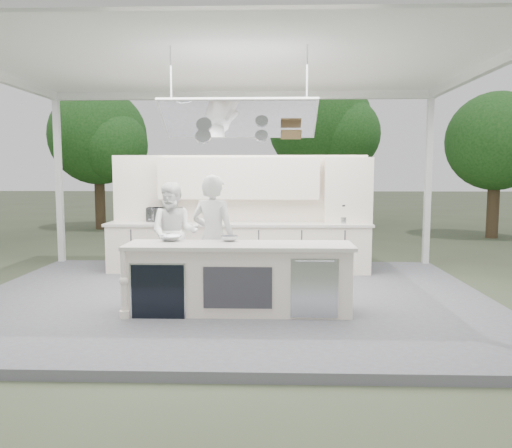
{
  "coord_description": "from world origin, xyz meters",
  "views": [
    {
      "loc": [
        0.64,
        -7.63,
        2.05
      ],
      "look_at": [
        0.39,
        0.4,
        1.2
      ],
      "focal_mm": 35.0,
      "sensor_mm": 36.0,
      "label": 1
    }
  ],
  "objects_px": {
    "demo_island": "(238,278)",
    "head_chef": "(213,238)",
    "sous_chef": "(174,233)",
    "back_counter": "(238,247)"
  },
  "relations": [
    {
      "from": "demo_island",
      "to": "head_chef",
      "type": "bearing_deg",
      "value": 121.29
    },
    {
      "from": "demo_island",
      "to": "sous_chef",
      "type": "bearing_deg",
      "value": 124.78
    },
    {
      "from": "back_counter",
      "to": "sous_chef",
      "type": "bearing_deg",
      "value": -134.22
    },
    {
      "from": "demo_island",
      "to": "sous_chef",
      "type": "height_order",
      "value": "sous_chef"
    },
    {
      "from": "demo_island",
      "to": "back_counter",
      "type": "bearing_deg",
      "value": 93.63
    },
    {
      "from": "demo_island",
      "to": "head_chef",
      "type": "xyz_separation_m",
      "value": [
        -0.41,
        0.68,
        0.47
      ]
    },
    {
      "from": "sous_chef",
      "to": "head_chef",
      "type": "bearing_deg",
      "value": -51.89
    },
    {
      "from": "back_counter",
      "to": "sous_chef",
      "type": "distance_m",
      "value": 1.54
    },
    {
      "from": "back_counter",
      "to": "head_chef",
      "type": "relative_size",
      "value": 2.69
    },
    {
      "from": "head_chef",
      "to": "back_counter",
      "type": "bearing_deg",
      "value": -76.27
    }
  ]
}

